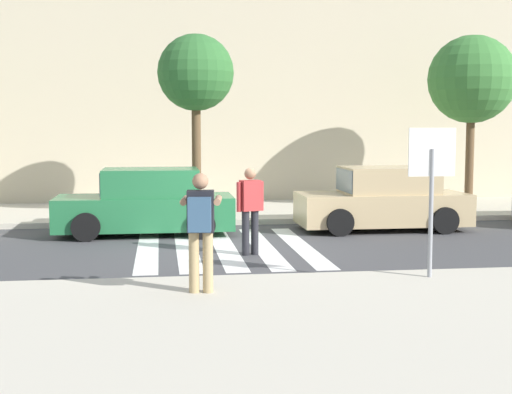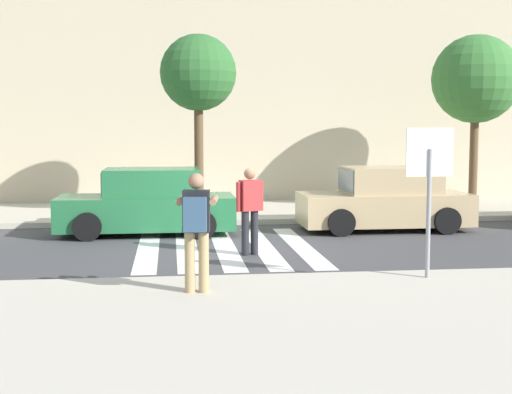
% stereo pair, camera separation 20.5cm
% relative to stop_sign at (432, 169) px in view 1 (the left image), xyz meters
% --- Properties ---
extents(ground_plane, '(120.00, 120.00, 0.00)m').
position_rel_stop_sign_xyz_m(ground_plane, '(-2.91, 3.76, -1.86)').
color(ground_plane, '#424244').
extents(sidewalk_near, '(60.00, 6.00, 0.14)m').
position_rel_stop_sign_xyz_m(sidewalk_near, '(-2.91, -2.44, -1.79)').
color(sidewalk_near, beige).
rests_on(sidewalk_near, ground).
extents(sidewalk_far, '(60.00, 4.80, 0.14)m').
position_rel_stop_sign_xyz_m(sidewalk_far, '(-2.91, 9.76, -1.79)').
color(sidewalk_far, beige).
rests_on(sidewalk_far, ground).
extents(building_facade_far, '(56.00, 4.00, 7.62)m').
position_rel_stop_sign_xyz_m(building_facade_far, '(-2.91, 14.16, 1.95)').
color(building_facade_far, beige).
rests_on(building_facade_far, ground).
extents(crosswalk_stripe_0, '(0.44, 5.20, 0.01)m').
position_rel_stop_sign_xyz_m(crosswalk_stripe_0, '(-4.51, 3.96, -1.85)').
color(crosswalk_stripe_0, silver).
rests_on(crosswalk_stripe_0, ground).
extents(crosswalk_stripe_1, '(0.44, 5.20, 0.01)m').
position_rel_stop_sign_xyz_m(crosswalk_stripe_1, '(-3.71, 3.96, -1.85)').
color(crosswalk_stripe_1, silver).
rests_on(crosswalk_stripe_1, ground).
extents(crosswalk_stripe_2, '(0.44, 5.20, 0.01)m').
position_rel_stop_sign_xyz_m(crosswalk_stripe_2, '(-2.91, 3.96, -1.85)').
color(crosswalk_stripe_2, silver).
rests_on(crosswalk_stripe_2, ground).
extents(crosswalk_stripe_3, '(0.44, 5.20, 0.01)m').
position_rel_stop_sign_xyz_m(crosswalk_stripe_3, '(-2.11, 3.96, -1.85)').
color(crosswalk_stripe_3, silver).
rests_on(crosswalk_stripe_3, ground).
extents(crosswalk_stripe_4, '(0.44, 5.20, 0.01)m').
position_rel_stop_sign_xyz_m(crosswalk_stripe_4, '(-1.31, 3.96, -1.85)').
color(crosswalk_stripe_4, silver).
rests_on(crosswalk_stripe_4, ground).
extents(stop_sign, '(0.76, 0.08, 2.37)m').
position_rel_stop_sign_xyz_m(stop_sign, '(0.00, 0.00, 0.00)').
color(stop_sign, gray).
rests_on(stop_sign, sidewalk_near).
extents(photographer_with_backpack, '(0.65, 0.89, 1.72)m').
position_rel_stop_sign_xyz_m(photographer_with_backpack, '(-3.67, -0.62, -0.69)').
color(photographer_with_backpack, tan).
rests_on(photographer_with_backpack, sidewalk_near).
extents(pedestrian_crossing, '(0.56, 0.35, 1.72)m').
position_rel_stop_sign_xyz_m(pedestrian_crossing, '(-2.49, 3.08, -0.88)').
color(pedestrian_crossing, '#232328').
rests_on(pedestrian_crossing, ground).
extents(parked_car_green, '(4.10, 1.92, 1.55)m').
position_rel_stop_sign_xyz_m(parked_car_green, '(-4.56, 6.06, -1.13)').
color(parked_car_green, '#236B3D').
rests_on(parked_car_green, ground).
extents(parked_car_tan, '(4.10, 1.92, 1.55)m').
position_rel_stop_sign_xyz_m(parked_car_tan, '(1.19, 6.06, -1.13)').
color(parked_car_tan, tan).
rests_on(parked_car_tan, ground).
extents(street_tree_center, '(2.00, 2.00, 4.80)m').
position_rel_stop_sign_xyz_m(street_tree_center, '(-3.27, 8.15, 2.03)').
color(street_tree_center, brown).
rests_on(street_tree_center, sidewalk_far).
extents(street_tree_east, '(2.52, 2.52, 5.00)m').
position_rel_stop_sign_xyz_m(street_tree_east, '(4.67, 8.92, 2.00)').
color(street_tree_east, brown).
rests_on(street_tree_east, sidewalk_far).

